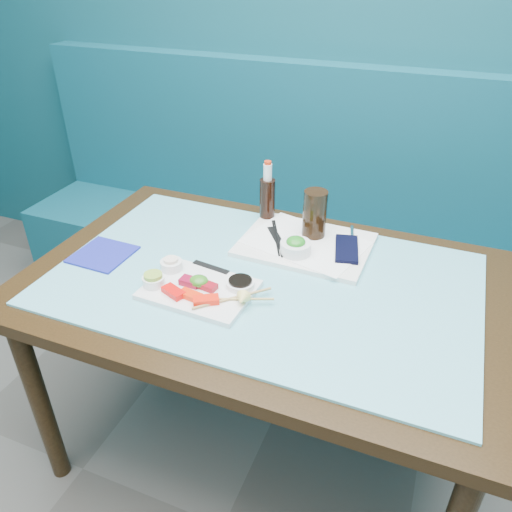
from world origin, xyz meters
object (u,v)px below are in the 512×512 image
at_px(seaweed_bowl, 296,248).
at_px(blue_napkin, 103,254).
at_px(sashimi_plate, 199,290).
at_px(dining_table, 263,302).
at_px(cola_bottle_body, 267,200).
at_px(cola_glass, 315,214).
at_px(booth_bench, 327,251).
at_px(serving_tray, 305,245).

relative_size(seaweed_bowl, blue_napkin, 0.57).
bearing_deg(sashimi_plate, dining_table, 46.45).
bearing_deg(cola_bottle_body, sashimi_plate, -92.69).
height_order(sashimi_plate, cola_bottle_body, cola_bottle_body).
distance_m(cola_glass, blue_napkin, 0.69).
xyz_separation_m(seaweed_bowl, blue_napkin, (-0.57, -0.22, -0.03)).
relative_size(dining_table, cola_bottle_body, 9.10).
height_order(dining_table, sashimi_plate, sashimi_plate).
bearing_deg(sashimi_plate, booth_bench, 84.35).
bearing_deg(cola_glass, dining_table, -104.98).
height_order(serving_tray, cola_glass, cola_glass).
distance_m(dining_table, blue_napkin, 0.53).
relative_size(serving_tray, cola_bottle_body, 2.66).
bearing_deg(seaweed_bowl, sashimi_plate, -124.97).
bearing_deg(serving_tray, dining_table, -104.71).
height_order(booth_bench, cola_glass, booth_bench).
height_order(dining_table, cola_glass, cola_glass).
relative_size(dining_table, cola_glass, 8.81).
xyz_separation_m(booth_bench, sashimi_plate, (-0.14, -0.97, 0.39)).
height_order(sashimi_plate, cola_glass, cola_glass).
bearing_deg(dining_table, blue_napkin, -171.83).
bearing_deg(dining_table, sashimi_plate, -136.14).
relative_size(cola_bottle_body, blue_napkin, 0.91).
height_order(sashimi_plate, seaweed_bowl, seaweed_bowl).
relative_size(serving_tray, seaweed_bowl, 4.25).
relative_size(sashimi_plate, blue_napkin, 1.78).
bearing_deg(booth_bench, dining_table, -90.00).
bearing_deg(blue_napkin, cola_glass, 30.42).
height_order(booth_bench, sashimi_plate, booth_bench).
height_order(serving_tray, blue_napkin, serving_tray).
distance_m(dining_table, serving_tray, 0.25).
distance_m(booth_bench, sashimi_plate, 1.06).
height_order(cola_bottle_body, blue_napkin, cola_bottle_body).
distance_m(sashimi_plate, cola_glass, 0.47).
bearing_deg(dining_table, booth_bench, 90.00).
bearing_deg(blue_napkin, cola_bottle_body, 46.42).
xyz_separation_m(serving_tray, cola_glass, (0.01, 0.05, 0.09)).
relative_size(dining_table, blue_napkin, 8.28).
bearing_deg(cola_bottle_body, booth_bench, 76.56).
distance_m(dining_table, cola_glass, 0.34).
distance_m(booth_bench, blue_napkin, 1.12).
bearing_deg(cola_bottle_body, cola_glass, -20.58).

